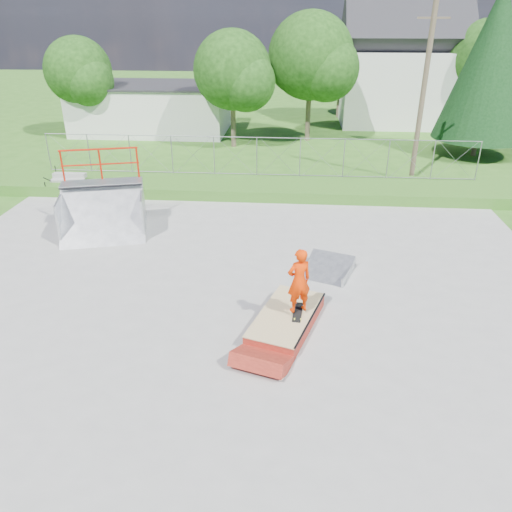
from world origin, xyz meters
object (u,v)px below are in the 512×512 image
(quarter_pipe, at_px, (101,197))
(grind_box, at_px, (286,320))
(flat_bank_ramp, at_px, (327,268))
(skater, at_px, (299,283))

(quarter_pipe, bearing_deg, grind_box, -53.74)
(quarter_pipe, relative_size, flat_bank_ramp, 1.96)
(skater, bearing_deg, grind_box, -25.69)
(grind_box, bearing_deg, flat_bank_ramp, 85.46)
(flat_bank_ramp, height_order, skater, skater)
(grind_box, bearing_deg, quarter_pipe, 158.57)
(grind_box, xyz_separation_m, skater, (0.29, 0.00, 1.12))
(quarter_pipe, xyz_separation_m, flat_bank_ramp, (8.03, -2.48, -1.25))
(quarter_pipe, relative_size, skater, 1.69)
(grind_box, height_order, skater, skater)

